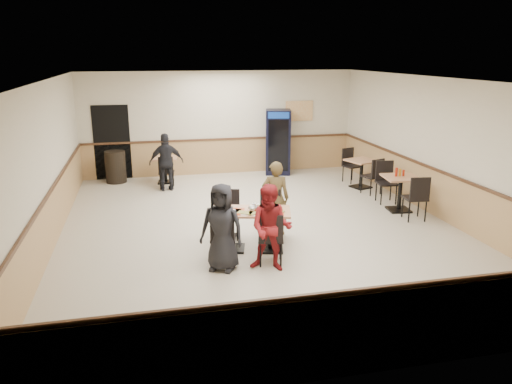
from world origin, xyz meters
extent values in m
plane|color=beige|center=(0.00, 0.00, 0.00)|extent=(10.00, 10.00, 0.00)
plane|color=silver|center=(0.00, 0.00, 3.00)|extent=(10.00, 10.00, 0.00)
plane|color=beige|center=(0.00, 5.00, 1.50)|extent=(8.00, 0.00, 8.00)
plane|color=beige|center=(0.00, -5.00, 1.50)|extent=(8.00, 0.00, 8.00)
plane|color=beige|center=(-4.00, 0.00, 1.50)|extent=(0.00, 10.00, 10.00)
plane|color=beige|center=(4.00, 0.00, 1.50)|extent=(0.00, 10.00, 10.00)
cube|color=tan|center=(0.00, 4.99, 0.50)|extent=(7.98, 0.03, 1.00)
cube|color=tan|center=(3.98, 0.00, 0.50)|extent=(0.03, 9.98, 1.00)
cube|color=#472B19|center=(0.00, 4.97, 1.03)|extent=(7.98, 0.04, 0.06)
cube|color=black|center=(-3.10, 4.98, 1.05)|extent=(1.00, 0.02, 2.10)
cube|color=orange|center=(2.40, 4.96, 1.80)|extent=(0.85, 0.02, 0.60)
cube|color=black|center=(-0.76, -1.03, 0.02)|extent=(0.55, 0.55, 0.04)
cylinder|color=black|center=(-0.76, -1.03, 0.38)|extent=(0.09, 0.09, 0.69)
cube|color=tan|center=(-0.76, -1.03, 0.74)|extent=(0.86, 0.86, 0.04)
cube|color=black|center=(-0.08, -1.20, 0.02)|extent=(0.55, 0.55, 0.04)
cylinder|color=black|center=(-0.08, -1.20, 0.38)|extent=(0.09, 0.09, 0.69)
cube|color=tan|center=(-0.08, -1.20, 0.74)|extent=(0.86, 0.86, 0.04)
imported|color=black|center=(-1.07, -1.83, 0.74)|extent=(0.86, 0.75, 1.48)
imported|color=maroon|center=(-0.29, -2.03, 0.73)|extent=(0.88, 0.80, 1.46)
imported|color=#4E3F21|center=(0.23, -0.39, 0.74)|extent=(0.61, 0.49, 1.48)
imported|color=black|center=(-1.69, 3.39, 0.75)|extent=(0.90, 0.42, 1.51)
cube|color=#AF2E0B|center=(-0.12, -1.34, 0.77)|extent=(0.52, 0.43, 0.02)
cube|color=#AF2E0B|center=(-0.84, -1.13, 0.77)|extent=(0.52, 0.43, 0.02)
cube|color=#AF2E0B|center=(-0.10, -1.07, 0.77)|extent=(0.52, 0.43, 0.02)
cube|color=#AF2E0B|center=(-0.77, -1.09, 0.77)|extent=(0.52, 0.43, 0.02)
cylinder|color=white|center=(-0.89, -1.12, 0.76)|extent=(0.23, 0.23, 0.01)
cube|color=tan|center=(-0.89, -1.12, 0.77)|extent=(0.28, 0.20, 0.02)
cylinder|color=white|center=(-0.56, -1.26, 0.76)|extent=(0.23, 0.23, 0.01)
cube|color=tan|center=(-0.56, -1.26, 0.77)|extent=(0.31, 0.28, 0.02)
cylinder|color=white|center=(-0.09, -1.04, 0.76)|extent=(0.23, 0.23, 0.01)
cube|color=tan|center=(-0.09, -1.04, 0.77)|extent=(0.31, 0.25, 0.02)
cylinder|color=white|center=(-0.37, -1.33, 0.76)|extent=(0.23, 0.23, 0.01)
cube|color=tan|center=(-0.37, -1.33, 0.77)|extent=(0.29, 0.21, 0.02)
cylinder|color=white|center=(0.00, -1.32, 0.76)|extent=(0.23, 0.23, 0.01)
cube|color=tan|center=(0.00, -1.32, 0.77)|extent=(0.31, 0.30, 0.02)
cylinder|color=white|center=(-0.78, -1.31, 0.81)|extent=(0.08, 0.08, 0.10)
cylinder|color=white|center=(-0.93, -0.88, 0.81)|extent=(0.08, 0.08, 0.10)
cylinder|color=white|center=(-0.97, -1.23, 0.81)|extent=(0.08, 0.08, 0.10)
cylinder|color=silver|center=(-0.30, -1.14, 0.82)|extent=(0.07, 0.07, 0.12)
cylinder|color=silver|center=(-0.36, -1.08, 0.82)|extent=(0.07, 0.07, 0.12)
ellipsoid|color=silver|center=(-0.41, -1.14, 0.81)|extent=(0.15, 0.15, 0.10)
cube|color=black|center=(3.38, 0.42, 0.02)|extent=(0.54, 0.54, 0.04)
cylinder|color=black|center=(3.38, 0.42, 0.41)|extent=(0.10, 0.10, 0.73)
cube|color=tan|center=(3.38, 0.42, 0.78)|extent=(0.83, 0.83, 0.04)
cube|color=black|center=(3.38, 2.50, 0.02)|extent=(0.58, 0.58, 0.04)
cylinder|color=black|center=(3.38, 2.50, 0.38)|extent=(0.09, 0.09, 0.69)
cube|color=tan|center=(3.38, 2.50, 0.74)|extent=(0.90, 0.90, 0.04)
cylinder|color=#A51F0B|center=(3.28, 0.47, 0.90)|extent=(0.06, 0.06, 0.20)
cylinder|color=orange|center=(3.37, 0.47, 0.89)|extent=(0.06, 0.06, 0.17)
cylinder|color=#A51F0B|center=(3.46, 0.47, 0.87)|extent=(0.05, 0.05, 0.14)
cube|color=black|center=(-1.69, 4.20, 0.02)|extent=(0.48, 0.48, 0.04)
cylinder|color=black|center=(-1.69, 4.20, 0.36)|extent=(0.09, 0.09, 0.65)
cube|color=tan|center=(-1.69, 4.20, 0.70)|extent=(0.74, 0.74, 0.04)
cube|color=black|center=(1.65, 4.60, 0.95)|extent=(0.86, 0.85, 1.90)
cube|color=black|center=(1.56, 4.25, 0.90)|extent=(0.57, 0.16, 1.50)
cube|color=navy|center=(1.56, 4.24, 1.78)|extent=(0.59, 0.16, 0.18)
cylinder|color=black|center=(-3.03, 4.55, 0.44)|extent=(0.56, 0.56, 0.88)
camera|label=1|loc=(-2.25, -9.47, 3.51)|focal=35.00mm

